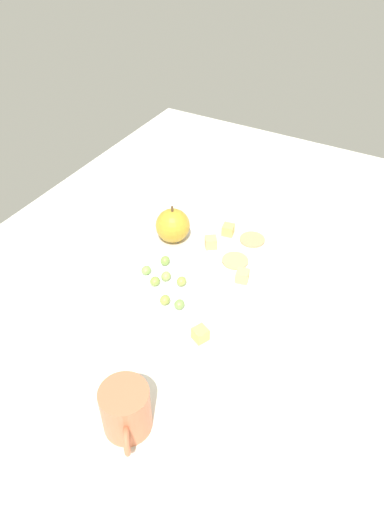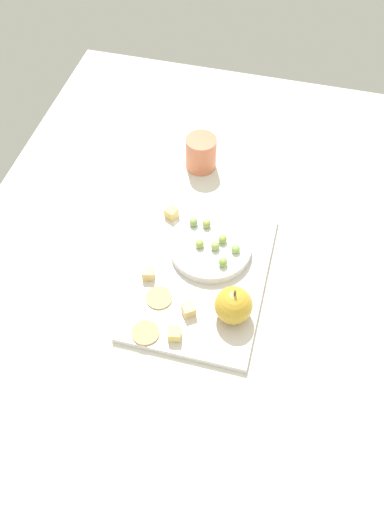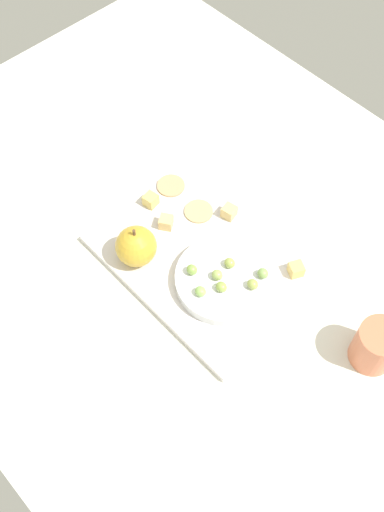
% 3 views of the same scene
% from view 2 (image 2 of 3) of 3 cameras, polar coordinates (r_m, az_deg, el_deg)
% --- Properties ---
extents(table, '(1.39, 0.98, 0.03)m').
position_cam_2_polar(table, '(1.12, -0.28, -2.03)').
color(table, silver).
rests_on(table, ground).
extents(platter, '(0.37, 0.26, 0.01)m').
position_cam_2_polar(platter, '(1.09, 1.02, -2.09)').
color(platter, silver).
rests_on(platter, table).
extents(serving_dish, '(0.17, 0.17, 0.02)m').
position_cam_2_polar(serving_dish, '(1.11, 1.97, 0.88)').
color(serving_dish, white).
rests_on(serving_dish, platter).
extents(apple_whole, '(0.07, 0.07, 0.07)m').
position_cam_2_polar(apple_whole, '(1.01, 4.42, -5.24)').
color(apple_whole, gold).
rests_on(apple_whole, platter).
extents(apple_stem, '(0.01, 0.01, 0.01)m').
position_cam_2_polar(apple_stem, '(0.97, 4.58, -3.94)').
color(apple_stem, brown).
rests_on(apple_stem, apple_whole).
extents(cheese_cube_0, '(0.03, 0.03, 0.02)m').
position_cam_2_polar(cheese_cube_0, '(1.03, -0.35, -5.73)').
color(cheese_cube_0, '#E6C178').
rests_on(cheese_cube_0, platter).
extents(cheese_cube_1, '(0.03, 0.03, 0.02)m').
position_cam_2_polar(cheese_cube_1, '(1.08, -4.69, -1.85)').
color(cheese_cube_1, '#EDCA79').
rests_on(cheese_cube_1, platter).
extents(cheese_cube_2, '(0.03, 0.03, 0.02)m').
position_cam_2_polar(cheese_cube_2, '(1.00, -1.88, -8.28)').
color(cheese_cube_2, '#E7CB68').
rests_on(cheese_cube_2, platter).
extents(cheese_cube_3, '(0.03, 0.03, 0.02)m').
position_cam_2_polar(cheese_cube_3, '(1.17, -2.20, 4.59)').
color(cheese_cube_3, '#EDC869').
rests_on(cheese_cube_3, platter).
extents(cracker_0, '(0.05, 0.05, 0.00)m').
position_cam_2_polar(cracker_0, '(1.02, -4.96, -8.11)').
color(cracker_0, tan).
rests_on(cracker_0, platter).
extents(cracker_1, '(0.05, 0.05, 0.00)m').
position_cam_2_polar(cracker_1, '(1.05, -3.52, -4.45)').
color(cracker_1, tan).
rests_on(cracker_1, platter).
extents(grape_0, '(0.02, 0.02, 0.02)m').
position_cam_2_polar(grape_0, '(1.09, 4.66, 0.76)').
color(grape_0, '#90C15D').
rests_on(grape_0, serving_dish).
extents(grape_1, '(0.02, 0.02, 0.02)m').
position_cam_2_polar(grape_1, '(1.09, 0.82, 1.31)').
color(grape_1, '#9EB151').
rests_on(grape_1, serving_dish).
extents(grape_2, '(0.02, 0.02, 0.02)m').
position_cam_2_polar(grape_2, '(1.10, 3.27, 1.80)').
color(grape_2, '#91AC4C').
rests_on(grape_2, serving_dish).
extents(grape_3, '(0.02, 0.02, 0.02)m').
position_cam_2_polar(grape_3, '(1.13, 0.16, 3.62)').
color(grape_3, '#87AC59').
rests_on(grape_3, serving_dish).
extents(grape_4, '(0.02, 0.02, 0.02)m').
position_cam_2_polar(grape_4, '(1.09, 2.48, 1.08)').
color(grape_4, '#A0BA5F').
rests_on(grape_4, serving_dish).
extents(grape_5, '(0.02, 0.02, 0.02)m').
position_cam_2_polar(grape_5, '(1.07, 3.31, -0.66)').
color(grape_5, '#87AE4E').
rests_on(grape_5, serving_dish).
extents(grape_6, '(0.02, 0.02, 0.02)m').
position_cam_2_polar(grape_6, '(1.13, 1.56, 3.45)').
color(grape_6, '#9CAD4F').
rests_on(grape_6, serving_dish).
extents(cup, '(0.09, 0.08, 0.08)m').
position_cam_2_polar(cup, '(1.28, 0.94, 10.91)').
color(cup, '#D5734E').
rests_on(cup, table).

